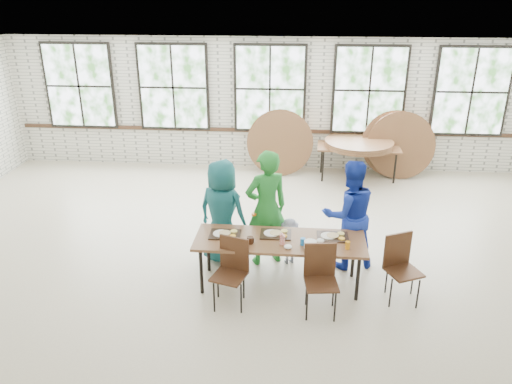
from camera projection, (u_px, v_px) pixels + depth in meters
room at (270, 91)px, 11.20m from camera, size 12.00×12.00×12.00m
dining_table at (280, 243)px, 7.02m from camera, size 2.41×0.84×0.74m
chair_near_left at (232, 266)px, 6.69m from camera, size 0.52×0.51×0.95m
chair_near_right at (321, 273)px, 6.53m from camera, size 0.46×0.45×0.95m
chair_spare at (400, 262)px, 6.79m from camera, size 0.55×0.54×0.95m
adult_teal at (222, 212)px, 7.63m from camera, size 0.95×0.79×1.66m
adult_green at (266, 208)px, 7.54m from camera, size 0.79×0.68×1.84m
toddler at (289, 241)px, 7.73m from camera, size 0.54×0.41×0.75m
adult_blue at (349, 215)px, 7.48m from camera, size 0.97×0.83×1.71m
storage_table at (358, 149)px, 11.01m from camera, size 1.83×0.83×0.74m
tabletop_clutter at (286, 239)px, 6.96m from camera, size 1.97×0.60×0.11m
round_tops_stacked at (359, 144)px, 10.96m from camera, size 1.50×1.50×0.13m
round_tops_leaning at (358, 144)px, 11.16m from camera, size 4.19×0.48×1.47m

